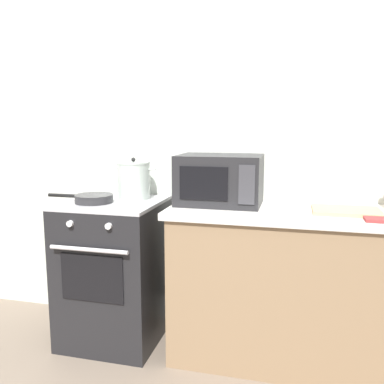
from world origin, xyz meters
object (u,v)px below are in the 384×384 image
(stove, at_px, (115,270))
(frying_pan, at_px, (93,198))
(microwave, at_px, (220,180))
(stock_pot, at_px, (134,180))
(cutting_board, at_px, (346,211))
(oven_mitt, at_px, (383,219))

(stove, bearing_deg, frying_pan, -144.80)
(microwave, bearing_deg, stock_pot, 174.93)
(stock_pot, bearing_deg, frying_pan, -133.96)
(cutting_board, bearing_deg, oven_mitt, -45.36)
(microwave, xyz_separation_m, oven_mitt, (0.88, -0.24, -0.14))
(frying_pan, bearing_deg, cutting_board, 2.70)
(microwave, distance_m, cutting_board, 0.74)
(frying_pan, distance_m, microwave, 0.80)
(stock_pot, distance_m, microwave, 0.58)
(cutting_board, bearing_deg, frying_pan, -177.30)
(stove, height_order, frying_pan, frying_pan)
(frying_pan, relative_size, oven_mitt, 2.42)
(stock_pot, height_order, frying_pan, stock_pot)
(stove, relative_size, oven_mitt, 5.11)
(stock_pot, bearing_deg, stove, -125.88)
(stove, distance_m, microwave, 0.91)
(frying_pan, relative_size, microwave, 0.87)
(frying_pan, height_order, oven_mitt, frying_pan)
(oven_mitt, bearing_deg, cutting_board, 134.64)
(microwave, bearing_deg, oven_mitt, -15.14)
(microwave, distance_m, oven_mitt, 0.92)
(frying_pan, bearing_deg, oven_mitt, -3.10)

